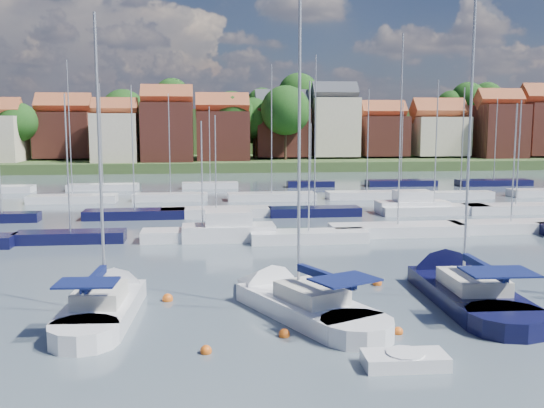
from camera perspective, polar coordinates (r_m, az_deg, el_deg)
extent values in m
plane|color=#424F5A|center=(66.52, -0.34, -0.04)|extent=(260.00, 260.00, 0.00)
cube|color=silver|center=(29.37, -15.61, -9.75)|extent=(3.35, 7.13, 1.20)
cone|color=silver|center=(33.45, -13.98, -7.55)|extent=(3.11, 3.56, 2.90)
cylinder|color=silver|center=(26.16, -17.29, -11.99)|extent=(3.08, 3.08, 1.20)
cube|color=beige|center=(28.65, -15.88, -8.22)|extent=(2.21, 3.02, 0.70)
cylinder|color=#B2B2B7|center=(28.58, -15.90, 4.15)|extent=(0.14, 0.14, 12.88)
cylinder|color=#B2B2B7|center=(27.52, -16.40, -7.06)|extent=(0.35, 3.86, 0.10)
cube|color=#0D1544|center=(27.49, -16.41, -6.76)|extent=(0.54, 3.68, 0.35)
cube|color=#0D1544|center=(26.27, -17.05, -7.11)|extent=(2.57, 1.90, 0.08)
cube|color=silver|center=(28.66, 3.09, -9.91)|extent=(6.04, 8.12, 1.20)
cone|color=silver|center=(32.44, -1.74, -7.80)|extent=(4.39, 4.64, 3.13)
cylinder|color=silver|center=(25.84, 7.99, -11.96)|extent=(4.17, 4.17, 1.20)
cube|color=beige|center=(27.98, 3.72, -8.32)|extent=(3.32, 3.76, 0.70)
cylinder|color=#B2B2B7|center=(27.77, 2.58, 5.40)|extent=(0.14, 0.14, 13.90)
cylinder|color=#B2B2B7|center=(26.94, 5.04, -7.09)|extent=(1.88, 3.81, 0.10)
cube|color=#0D1544|center=(26.91, 5.05, -6.78)|extent=(1.97, 3.71, 0.35)
cube|color=#0D1544|center=(25.84, 6.88, -7.07)|extent=(3.21, 2.83, 0.08)
cube|color=black|center=(32.18, 17.91, -8.31)|extent=(3.90, 8.65, 1.20)
cone|color=black|center=(36.98, 14.79, -6.12)|extent=(3.71, 4.28, 3.54)
cylinder|color=black|center=(28.47, 21.19, -10.55)|extent=(3.69, 3.69, 1.20)
cube|color=beige|center=(31.41, 18.39, -6.92)|extent=(2.63, 3.64, 0.70)
cylinder|color=#B2B2B7|center=(31.54, 18.15, 7.30)|extent=(0.14, 0.14, 16.11)
cylinder|color=#B2B2B7|center=(30.16, 19.33, -5.90)|extent=(0.30, 4.73, 0.10)
cube|color=#0D1544|center=(30.12, 19.34, -5.62)|extent=(0.49, 4.50, 0.35)
cube|color=#0D1544|center=(28.73, 20.58, -6.00)|extent=(3.10, 2.25, 0.08)
cube|color=silver|center=(23.42, 12.39, -14.27)|extent=(3.11, 1.52, 0.60)
cylinder|color=silver|center=(23.36, 12.40, -13.88)|extent=(1.42, 1.42, 0.39)
sphere|color=#D85914|center=(24.37, -6.23, -13.79)|extent=(0.46, 0.46, 0.46)
sphere|color=#D85914|center=(25.98, 1.16, -12.36)|extent=(0.47, 0.47, 0.47)
sphere|color=#D85914|center=(26.82, 11.79, -11.88)|extent=(0.41, 0.41, 0.41)
sphere|color=#D85914|center=(34.24, 9.87, -7.52)|extent=(0.52, 0.52, 0.52)
sphere|color=#D85914|center=(31.30, -9.80, -8.97)|extent=(0.54, 0.54, 0.54)
cube|color=black|center=(47.83, -18.42, -3.04)|extent=(8.01, 2.24, 1.00)
cylinder|color=#B2B2B7|center=(47.16, -18.70, 3.64)|extent=(0.12, 0.12, 10.16)
cube|color=silver|center=(46.50, -6.53, -2.99)|extent=(9.22, 2.58, 1.00)
cylinder|color=#B2B2B7|center=(45.88, -6.62, 2.65)|extent=(0.12, 0.12, 8.18)
cube|color=silver|center=(45.64, 3.46, -3.15)|extent=(8.78, 2.46, 1.00)
cylinder|color=#B2B2B7|center=(44.90, 3.53, 4.43)|extent=(0.12, 0.12, 11.06)
cube|color=silver|center=(49.48, 11.74, -2.46)|extent=(10.79, 3.02, 1.00)
cylinder|color=#B2B2B7|center=(48.74, 11.99, 6.77)|extent=(0.12, 0.12, 14.87)
cube|color=silver|center=(53.67, 21.55, -2.05)|extent=(10.13, 2.84, 1.00)
cylinder|color=#B2B2B7|center=(53.09, 21.83, 3.60)|extent=(0.12, 0.12, 9.59)
cube|color=silver|center=(46.32, -4.11, -2.81)|extent=(7.00, 2.60, 1.40)
cube|color=silver|center=(46.13, -4.12, -1.47)|extent=(3.50, 2.20, 1.30)
cube|color=black|center=(59.87, -24.06, -1.23)|extent=(6.54, 1.83, 1.00)
cube|color=black|center=(58.11, -12.79, -1.00)|extent=(9.30, 2.60, 1.00)
cylinder|color=#B2B2B7|center=(57.52, -12.98, 5.16)|extent=(0.12, 0.12, 11.48)
cube|color=silver|center=(58.16, -5.28, -0.83)|extent=(10.40, 2.91, 1.00)
cylinder|color=#B2B2B7|center=(57.65, -5.34, 3.98)|extent=(0.12, 0.12, 8.77)
cube|color=black|center=(58.44, 4.01, -0.78)|extent=(8.80, 2.46, 1.00)
cylinder|color=#B2B2B7|center=(57.82, 4.08, 6.76)|extent=(0.12, 0.12, 14.33)
cube|color=silver|center=(61.66, 14.98, -0.58)|extent=(10.73, 3.00, 1.00)
cylinder|color=#B2B2B7|center=(61.10, 15.19, 5.53)|extent=(0.12, 0.12, 12.14)
cube|color=silver|center=(65.08, 21.95, -0.46)|extent=(10.48, 2.93, 1.00)
cylinder|color=#B2B2B7|center=(64.58, 22.20, 4.50)|extent=(0.12, 0.12, 10.28)
cube|color=silver|center=(61.73, 13.03, -0.37)|extent=(7.00, 2.60, 1.40)
cube|color=silver|center=(61.59, 13.06, 0.65)|extent=(3.50, 2.20, 1.30)
cube|color=silver|center=(71.69, -18.25, 0.41)|extent=(9.71, 2.72, 1.00)
cylinder|color=#B2B2B7|center=(71.18, -18.52, 6.77)|extent=(0.12, 0.12, 14.88)
cube|color=silver|center=(70.62, -9.52, 0.59)|extent=(8.49, 2.38, 1.00)
cylinder|color=#B2B2B7|center=(70.14, -9.63, 5.59)|extent=(0.12, 0.12, 11.31)
cube|color=silver|center=(70.28, -0.04, 0.66)|extent=(10.16, 2.85, 1.00)
cylinder|color=#B2B2B7|center=(69.77, -0.04, 7.03)|extent=(0.12, 0.12, 14.59)
cube|color=silver|center=(72.60, 8.90, 0.79)|extent=(9.53, 2.67, 1.00)
cylinder|color=#B2B2B7|center=(72.13, 9.01, 5.89)|extent=(0.12, 0.12, 11.91)
cube|color=silver|center=(75.03, 17.30, 0.76)|extent=(7.62, 2.13, 1.00)
cylinder|color=#B2B2B7|center=(74.57, 17.50, 5.77)|extent=(0.12, 0.12, 12.13)
cube|color=silver|center=(83.51, -15.61, 1.49)|extent=(9.24, 2.59, 1.00)
cylinder|color=#B2B2B7|center=(83.08, -15.78, 6.35)|extent=(0.12, 0.12, 13.17)
cube|color=silver|center=(83.26, -5.84, 1.71)|extent=(7.57, 2.12, 1.00)
cylinder|color=#B2B2B7|center=(82.87, -5.89, 5.58)|extent=(0.12, 0.12, 10.24)
cube|color=black|center=(84.80, 3.64, 1.85)|extent=(6.58, 1.84, 1.00)
cylinder|color=#B2B2B7|center=(84.46, 3.67, 4.89)|extent=(0.12, 0.12, 8.01)
cube|color=black|center=(88.02, 12.04, 1.91)|extent=(9.92, 2.78, 1.00)
cylinder|color=#B2B2B7|center=(87.65, 12.15, 5.78)|extent=(0.12, 0.12, 10.92)
cube|color=black|center=(92.25, 20.13, 1.86)|extent=(10.55, 2.95, 1.00)
cylinder|color=#B2B2B7|center=(91.89, 20.31, 5.75)|extent=(0.12, 0.12, 11.51)
cube|color=#374F27|center=(142.95, -3.80, 4.18)|extent=(200.00, 70.00, 3.00)
cube|color=#374F27|center=(167.71, -4.26, 6.29)|extent=(200.00, 60.00, 14.00)
cube|color=brown|center=(126.09, -18.90, 6.17)|extent=(10.37, 9.97, 8.73)
cube|color=brown|center=(126.11, -19.01, 8.73)|extent=(10.57, 5.13, 5.13)
cube|color=beige|center=(115.57, -14.48, 6.01)|extent=(8.09, 8.80, 8.96)
cube|color=brown|center=(115.57, -14.57, 8.72)|extent=(8.25, 4.00, 4.00)
cube|color=brown|center=(115.61, -9.79, 6.64)|extent=(9.36, 10.17, 10.97)
cube|color=brown|center=(115.70, -9.86, 9.92)|extent=(9.54, 4.63, 4.63)
cube|color=brown|center=(117.26, -4.67, 6.36)|extent=(9.90, 8.56, 9.42)
cube|color=brown|center=(117.28, -4.70, 9.25)|extent=(10.10, 4.90, 4.90)
cube|color=brown|center=(123.27, 0.93, 6.74)|extent=(10.59, 8.93, 9.49)
cube|color=#383A42|center=(123.33, 0.93, 9.54)|extent=(10.80, 5.24, 5.24)
cube|color=beige|center=(124.29, 5.87, 7.20)|extent=(9.01, 8.61, 11.65)
cube|color=#383A42|center=(124.44, 5.92, 10.39)|extent=(9.19, 4.46, 4.46)
cube|color=brown|center=(128.15, 10.34, 6.32)|extent=(9.10, 9.34, 8.00)
cube|color=brown|center=(128.15, 10.40, 8.60)|extent=(9.28, 4.50, 4.50)
cube|color=beige|center=(131.71, 15.33, 6.17)|extent=(10.86, 9.59, 7.88)
cube|color=brown|center=(131.70, 15.41, 8.47)|extent=(11.07, 5.37, 5.37)
cube|color=brown|center=(134.17, 20.48, 6.39)|extent=(9.18, 9.96, 10.97)
cube|color=brown|center=(134.24, 20.61, 9.21)|extent=(9.36, 4.54, 4.54)
cylinder|color=#382619|center=(154.92, 17.84, 7.14)|extent=(0.50, 0.50, 4.47)
sphere|color=#205019|center=(155.02, 17.94, 9.38)|extent=(8.18, 8.18, 8.18)
cylinder|color=#382619|center=(122.02, -1.67, 5.26)|extent=(0.50, 0.50, 4.46)
sphere|color=#205019|center=(121.92, -1.68, 8.10)|extent=(8.15, 8.15, 8.15)
cylinder|color=#382619|center=(141.00, 2.48, 7.51)|extent=(0.50, 0.50, 5.15)
sphere|color=#205019|center=(141.16, 2.50, 10.34)|extent=(9.41, 9.41, 9.41)
cylinder|color=#382619|center=(141.95, -9.33, 7.45)|extent=(0.50, 0.50, 4.56)
sphere|color=#205019|center=(142.08, -9.38, 9.95)|extent=(8.34, 8.34, 8.34)
cylinder|color=#382619|center=(131.80, -13.73, 5.37)|extent=(0.50, 0.50, 5.15)
sphere|color=#205019|center=(131.73, -13.83, 8.41)|extent=(9.42, 9.42, 9.42)
cylinder|color=#382619|center=(136.48, -20.14, 6.28)|extent=(0.50, 0.50, 3.42)
sphere|color=#205019|center=(136.49, -20.23, 8.23)|extent=(6.26, 6.26, 6.26)
cylinder|color=#382619|center=(132.02, 2.47, 5.29)|extent=(0.50, 0.50, 3.77)
sphere|color=#205019|center=(131.91, 2.48, 7.51)|extent=(6.89, 6.89, 6.89)
cylinder|color=#382619|center=(117.69, 1.27, 5.36)|extent=(0.50, 0.50, 5.21)
sphere|color=#205019|center=(117.62, 1.28, 8.80)|extent=(9.53, 9.53, 9.53)
cylinder|color=#382619|center=(144.90, 21.90, 4.80)|extent=(0.50, 0.50, 2.97)
sphere|color=#205019|center=(144.80, 21.98, 6.39)|extent=(5.44, 5.44, 5.44)
cylinder|color=#382619|center=(119.52, -3.78, 5.29)|extent=(0.50, 0.50, 4.84)
sphere|color=#205019|center=(119.43, -3.81, 8.44)|extent=(8.85, 8.85, 8.85)
cylinder|color=#382619|center=(153.46, 16.41, 7.06)|extent=(0.50, 0.50, 3.72)
sphere|color=#205019|center=(153.52, 16.48, 8.94)|extent=(6.80, 6.80, 6.80)
cylinder|color=#382619|center=(134.58, 20.48, 4.92)|extent=(0.50, 0.50, 4.05)
sphere|color=#205019|center=(134.48, 20.59, 7.25)|extent=(7.40, 7.40, 7.40)
cylinder|color=#382619|center=(123.09, -22.66, 4.59)|extent=(0.50, 0.50, 4.00)
sphere|color=#205019|center=(122.97, -22.79, 7.12)|extent=(7.32, 7.32, 7.32)
cylinder|color=#382619|center=(139.53, -0.92, 7.24)|extent=(0.50, 0.50, 3.93)
sphere|color=#205019|center=(139.59, -0.93, 9.43)|extent=(7.19, 7.19, 7.19)
cylinder|color=#382619|center=(131.41, 10.11, 5.18)|extent=(0.50, 0.50, 3.82)
sphere|color=#205019|center=(131.30, 10.16, 7.44)|extent=(6.99, 6.99, 6.99)
cylinder|color=#382619|center=(119.18, -11.64, 4.82)|extent=(0.50, 0.50, 3.48)
sphere|color=#205019|center=(119.06, -11.70, 7.09)|extent=(6.37, 6.37, 6.37)
cylinder|color=#382619|center=(143.90, 20.13, 4.87)|extent=(0.50, 0.50, 2.99)
sphere|color=#205019|center=(143.79, 20.20, 6.48)|extent=(5.46, 5.46, 5.46)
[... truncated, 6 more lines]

